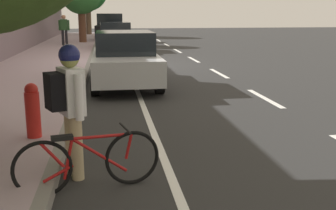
% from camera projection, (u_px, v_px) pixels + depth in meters
% --- Properties ---
extents(ground, '(75.39, 75.39, 0.00)m').
position_uv_depth(ground, '(134.00, 65.00, 16.28)').
color(ground, '#2B2B2B').
extents(sidewalk, '(3.30, 47.12, 0.17)m').
position_uv_depth(sidewalk, '(44.00, 64.00, 15.77)').
color(sidewalk, '#AB949F').
rests_on(sidewalk, ground).
extents(curb_edge, '(0.16, 47.12, 0.17)m').
position_uv_depth(curb_edge, '(89.00, 64.00, 16.02)').
color(curb_edge, gray).
rests_on(curb_edge, ground).
extents(lane_stripe_centre, '(0.14, 44.20, 0.01)m').
position_uv_depth(lane_stripe_centre, '(194.00, 60.00, 18.07)').
color(lane_stripe_centre, white).
rests_on(lane_stripe_centre, ground).
extents(lane_stripe_bike_edge, '(0.12, 47.12, 0.01)m').
position_uv_depth(lane_stripe_bike_edge, '(127.00, 65.00, 16.24)').
color(lane_stripe_bike_edge, white).
rests_on(lane_stripe_bike_edge, ground).
extents(parked_pickup_black_nearest, '(2.15, 5.36, 1.95)m').
position_uv_depth(parked_pickup_black_nearest, '(110.00, 28.00, 29.49)').
color(parked_pickup_black_nearest, black).
rests_on(parked_pickup_black_nearest, ground).
extents(parked_sedan_tan_second, '(1.93, 4.45, 1.52)m').
position_uv_depth(parked_sedan_tan_second, '(115.00, 37.00, 22.17)').
color(parked_sedan_tan_second, tan).
rests_on(parked_sedan_tan_second, ground).
extents(parked_sedan_silver_mid, '(1.86, 4.41, 1.52)m').
position_uv_depth(parked_sedan_silver_mid, '(125.00, 59.00, 11.57)').
color(parked_sedan_silver_mid, '#B7BABF').
rests_on(parked_sedan_silver_mid, ground).
extents(bicycle_at_curb, '(1.68, 0.53, 0.73)m').
position_uv_depth(bicycle_at_curb, '(88.00, 161.00, 4.74)').
color(bicycle_at_curb, black).
rests_on(bicycle_at_curb, ground).
extents(cyclist_with_backpack, '(0.51, 0.57, 1.67)m').
position_uv_depth(cyclist_with_backpack, '(69.00, 99.00, 4.99)').
color(cyclist_with_backpack, '#C6B284').
rests_on(cyclist_with_backpack, ground).
extents(pedestrian_on_phone, '(0.62, 0.25, 1.72)m').
position_uv_depth(pedestrian_on_phone, '(64.00, 28.00, 23.47)').
color(pedestrian_on_phone, black).
rests_on(pedestrian_on_phone, sidewalk).
extents(fire_hydrant, '(0.22, 0.22, 0.84)m').
position_uv_depth(fire_hydrant, '(33.00, 110.00, 6.22)').
color(fire_hydrant, red).
rests_on(fire_hydrant, sidewalk).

